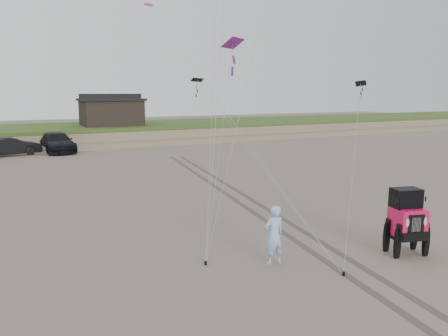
{
  "coord_description": "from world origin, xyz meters",
  "views": [
    {
      "loc": [
        -8.26,
        -10.58,
        5.25
      ],
      "look_at": [
        -1.46,
        3.0,
        2.6
      ],
      "focal_mm": 35.0,
      "sensor_mm": 36.0,
      "label": 1
    }
  ],
  "objects_px": {
    "truck_c": "(57,142)",
    "man": "(274,235)",
    "truck_b": "(11,146)",
    "jeep": "(407,229)",
    "cabin": "(111,111)"
  },
  "relations": [
    {
      "from": "truck_c",
      "to": "man",
      "type": "xyz_separation_m",
      "value": [
        3.13,
        -30.16,
        0.08
      ]
    },
    {
      "from": "truck_b",
      "to": "truck_c",
      "type": "xyz_separation_m",
      "value": [
        3.73,
        0.56,
        0.08
      ]
    },
    {
      "from": "truck_c",
      "to": "man",
      "type": "distance_m",
      "value": 30.32
    },
    {
      "from": "cabin",
      "to": "truck_b",
      "type": "distance_m",
      "value": 12.58
    },
    {
      "from": "jeep",
      "to": "man",
      "type": "bearing_deg",
      "value": 179.1
    },
    {
      "from": "cabin",
      "to": "man",
      "type": "relative_size",
      "value": 3.45
    },
    {
      "from": "truck_b",
      "to": "jeep",
      "type": "distance_m",
      "value": 32.8
    },
    {
      "from": "cabin",
      "to": "man",
      "type": "xyz_separation_m",
      "value": [
        -3.15,
        -36.81,
        -2.31
      ]
    },
    {
      "from": "truck_c",
      "to": "cabin",
      "type": "bearing_deg",
      "value": 41.18
    },
    {
      "from": "cabin",
      "to": "truck_c",
      "type": "xyz_separation_m",
      "value": [
        -6.28,
        -6.65,
        -2.39
      ]
    },
    {
      "from": "truck_b",
      "to": "jeep",
      "type": "height_order",
      "value": "jeep"
    },
    {
      "from": "jeep",
      "to": "man",
      "type": "relative_size",
      "value": 2.51
    },
    {
      "from": "truck_b",
      "to": "jeep",
      "type": "relative_size",
      "value": 1.01
    },
    {
      "from": "truck_b",
      "to": "truck_c",
      "type": "bearing_deg",
      "value": -94.62
    },
    {
      "from": "truck_b",
      "to": "cabin",
      "type": "bearing_deg",
      "value": -67.4
    }
  ]
}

